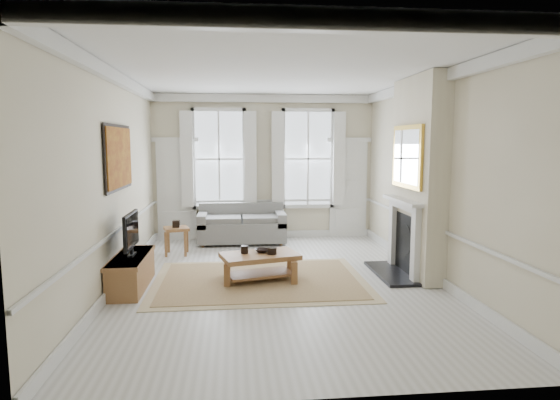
{
  "coord_description": "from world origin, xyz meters",
  "views": [
    {
      "loc": [
        -0.71,
        -7.5,
        2.3
      ],
      "look_at": [
        0.12,
        0.89,
        1.25
      ],
      "focal_mm": 30.0,
      "sensor_mm": 36.0,
      "label": 1
    }
  ],
  "objects": [
    {
      "name": "floor",
      "position": [
        0.0,
        0.0,
        0.0
      ],
      "size": [
        7.2,
        7.2,
        0.0
      ],
      "primitive_type": "plane",
      "color": "#B7B5AD",
      "rests_on": "ground"
    },
    {
      "name": "ceiling",
      "position": [
        0.0,
        0.0,
        3.4
      ],
      "size": [
        7.2,
        7.2,
        0.0
      ],
      "primitive_type": "plane",
      "rotation": [
        3.14,
        0.0,
        0.0
      ],
      "color": "white",
      "rests_on": "back_wall"
    },
    {
      "name": "back_wall",
      "position": [
        0.0,
        3.6,
        1.7
      ],
      "size": [
        5.2,
        0.0,
        5.2
      ],
      "primitive_type": "plane",
      "rotation": [
        1.57,
        0.0,
        0.0
      ],
      "color": "beige",
      "rests_on": "floor"
    },
    {
      "name": "left_wall",
      "position": [
        -2.6,
        0.0,
        1.7
      ],
      "size": [
        0.0,
        7.2,
        7.2
      ],
      "primitive_type": "plane",
      "rotation": [
        1.57,
        0.0,
        1.57
      ],
      "color": "beige",
      "rests_on": "floor"
    },
    {
      "name": "right_wall",
      "position": [
        2.6,
        0.0,
        1.7
      ],
      "size": [
        0.0,
        7.2,
        7.2
      ],
      "primitive_type": "plane",
      "rotation": [
        1.57,
        0.0,
        -1.57
      ],
      "color": "beige",
      "rests_on": "floor"
    },
    {
      "name": "window_left",
      "position": [
        -1.05,
        3.55,
        1.9
      ],
      "size": [
        1.26,
        0.2,
        2.2
      ],
      "primitive_type": null,
      "color": "#B2BCC6",
      "rests_on": "back_wall"
    },
    {
      "name": "window_right",
      "position": [
        1.05,
        3.55,
        1.9
      ],
      "size": [
        1.26,
        0.2,
        2.2
      ],
      "primitive_type": null,
      "color": "#B2BCC6",
      "rests_on": "back_wall"
    },
    {
      "name": "door_left",
      "position": [
        -2.05,
        3.56,
        1.15
      ],
      "size": [
        0.9,
        0.08,
        2.3
      ],
      "primitive_type": "cube",
      "color": "silver",
      "rests_on": "floor"
    },
    {
      "name": "door_right",
      "position": [
        2.05,
        3.56,
        1.15
      ],
      "size": [
        0.9,
        0.08,
        2.3
      ],
      "primitive_type": "cube",
      "color": "silver",
      "rests_on": "floor"
    },
    {
      "name": "painting",
      "position": [
        -2.56,
        0.3,
        2.05
      ],
      "size": [
        0.05,
        1.66,
        1.06
      ],
      "primitive_type": "cube",
      "color": "#AB761D",
      "rests_on": "left_wall"
    },
    {
      "name": "chimney_breast",
      "position": [
        2.43,
        0.2,
        1.7
      ],
      "size": [
        0.35,
        1.7,
        3.38
      ],
      "primitive_type": "cube",
      "color": "beige",
      "rests_on": "floor"
    },
    {
      "name": "hearth",
      "position": [
        2.0,
        0.2,
        0.03
      ],
      "size": [
        0.55,
        1.5,
        0.05
      ],
      "primitive_type": "cube",
      "color": "black",
      "rests_on": "floor"
    },
    {
      "name": "fireplace",
      "position": [
        2.2,
        0.2,
        0.73
      ],
      "size": [
        0.21,
        1.45,
        1.33
      ],
      "color": "silver",
      "rests_on": "floor"
    },
    {
      "name": "mirror",
      "position": [
        2.21,
        0.2,
        2.05
      ],
      "size": [
        0.06,
        1.26,
        1.06
      ],
      "primitive_type": "cube",
      "color": "gold",
      "rests_on": "chimney_breast"
    },
    {
      "name": "sofa",
      "position": [
        -0.54,
        3.11,
        0.37
      ],
      "size": [
        1.97,
        0.96,
        0.89
      ],
      "color": "slate",
      "rests_on": "floor"
    },
    {
      "name": "side_table",
      "position": [
        -1.89,
        2.06,
        0.46
      ],
      "size": [
        0.57,
        0.57,
        0.57
      ],
      "rotation": [
        0.0,
        0.0,
        0.28
      ],
      "color": "brown",
      "rests_on": "floor"
    },
    {
      "name": "rug",
      "position": [
        -0.3,
        0.05,
        0.01
      ],
      "size": [
        3.5,
        2.6,
        0.02
      ],
      "primitive_type": "cube",
      "color": "#8D6A48",
      "rests_on": "floor"
    },
    {
      "name": "coffee_table",
      "position": [
        -0.3,
        0.05,
        0.38
      ],
      "size": [
        1.38,
        1.01,
        0.46
      ],
      "rotation": [
        0.0,
        0.0,
        0.25
      ],
      "color": "brown",
      "rests_on": "rug"
    },
    {
      "name": "ceramic_pot_a",
      "position": [
        -0.55,
        0.1,
        0.53
      ],
      "size": [
        0.13,
        0.13,
        0.13
      ],
      "primitive_type": "cylinder",
      "color": "black",
      "rests_on": "coffee_table"
    },
    {
      "name": "ceramic_pot_b",
      "position": [
        -0.1,
        0.0,
        0.52
      ],
      "size": [
        0.15,
        0.15,
        0.11
      ],
      "primitive_type": "cylinder",
      "color": "black",
      "rests_on": "coffee_table"
    },
    {
      "name": "bowl",
      "position": [
        -0.25,
        0.15,
        0.49
      ],
      "size": [
        0.31,
        0.31,
        0.06
      ],
      "primitive_type": "imported",
      "rotation": [
        0.0,
        0.0,
        -0.42
      ],
      "color": "black",
      "rests_on": "coffee_table"
    },
    {
      "name": "tv_stand",
      "position": [
        -2.34,
        -0.13,
        0.26
      ],
      "size": [
        0.47,
        1.47,
        0.53
      ],
      "primitive_type": "cube",
      "color": "brown",
      "rests_on": "floor"
    },
    {
      "name": "tv",
      "position": [
        -2.32,
        -0.13,
        0.92
      ],
      "size": [
        0.08,
        0.9,
        0.68
      ],
      "color": "black",
      "rests_on": "tv_stand"
    }
  ]
}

